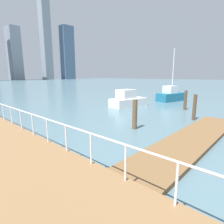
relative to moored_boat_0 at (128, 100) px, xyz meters
name	(u,v)px	position (x,y,z in m)	size (l,w,h in m)	color
ground_plane	(39,115)	(-8.47, 2.87, -0.68)	(300.00, 300.00, 0.00)	slate
floating_dock	(191,140)	(-6.13, -8.86, -0.59)	(11.66, 2.00, 0.18)	brown
boardwalk_railing	(107,146)	(-11.62, -8.25, 0.54)	(0.06, 27.37, 1.08)	white
dock_piling_0	(194,107)	(-1.41, -7.33, 0.28)	(0.25, 0.25, 1.92)	brown
dock_piling_1	(185,100)	(2.26, -5.25, 0.25)	(0.27, 0.27, 1.87)	brown
dock_piling_4	(135,114)	(-6.28, -5.44, 0.23)	(0.30, 0.30, 1.83)	brown
moored_boat_0	(128,100)	(0.00, 0.00, 0.00)	(4.29, 2.49, 1.82)	white
moored_boat_3	(171,95)	(7.27, -1.49, 0.05)	(4.50, 2.55, 6.57)	#1E6B8C
skyline_tower_5	(14,54)	(38.58, 137.91, 18.35)	(7.09, 12.86, 38.08)	#8C939E
skyline_tower_6	(45,23)	(59.05, 127.64, 41.89)	(6.65, 6.81, 85.16)	#8C939E
skyline_tower_7	(67,53)	(78.16, 127.31, 21.37)	(10.13, 7.41, 44.10)	slate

